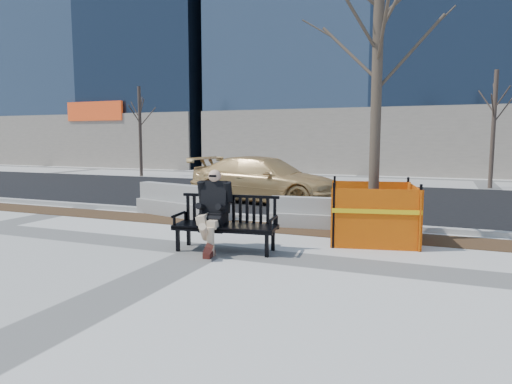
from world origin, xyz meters
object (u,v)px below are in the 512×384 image
at_px(bench, 226,251).
at_px(jersey_barrier_right, 323,228).
at_px(sedan, 265,202).
at_px(tree_fence, 372,241).
at_px(seated_man, 214,249).
at_px(jersey_barrier_left, 182,216).

bearing_deg(bench, jersey_barrier_right, 60.22).
bearing_deg(bench, sedan, 97.07).
bearing_deg(sedan, tree_fence, -130.11).
bearing_deg(jersey_barrier_right, seated_man, -123.81).
height_order(seated_man, jersey_barrier_left, seated_man).
height_order(bench, tree_fence, tree_fence).
relative_size(tree_fence, sedan, 1.22).
relative_size(sedan, jersey_barrier_right, 2.04).
bearing_deg(tree_fence, bench, -141.68).
bearing_deg(seated_man, tree_fence, 27.80).
height_order(sedan, jersey_barrier_left, sedan).
bearing_deg(seated_man, sedan, 94.88).
height_order(tree_fence, sedan, tree_fence).
bearing_deg(jersey_barrier_right, sedan, 121.42).
bearing_deg(seated_man, bench, -11.51).
bearing_deg(sedan, bench, -157.77).
relative_size(bench, tree_fence, 0.31).
height_order(sedan, jersey_barrier_right, sedan).
relative_size(seated_man, jersey_barrier_left, 0.50).
xyz_separation_m(bench, sedan, (-1.74, 6.73, 0.00)).
distance_m(seated_man, tree_fence, 3.44).
bearing_deg(jersey_barrier_left, jersey_barrier_right, 13.27).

